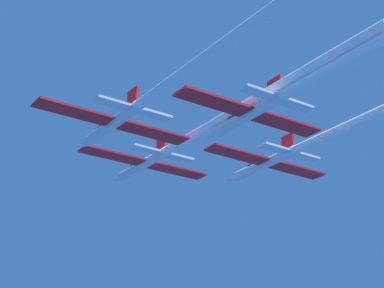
% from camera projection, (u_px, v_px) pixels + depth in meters
% --- Properties ---
extents(jet_lead, '(18.00, 47.98, 2.98)m').
position_uv_depth(jet_lead, '(197.00, 133.00, 75.81)').
color(jet_lead, white).
extents(jet_left_wing, '(18.00, 48.07, 2.98)m').
position_uv_depth(jet_left_wing, '(174.00, 80.00, 61.52)').
color(jet_left_wing, white).
extents(jet_right_wing, '(18.00, 54.81, 2.98)m').
position_uv_depth(jet_right_wing, '(356.00, 122.00, 70.88)').
color(jet_right_wing, white).
extents(jet_slot, '(18.00, 48.17, 2.98)m').
position_uv_depth(jet_slot, '(333.00, 67.00, 59.15)').
color(jet_slot, white).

